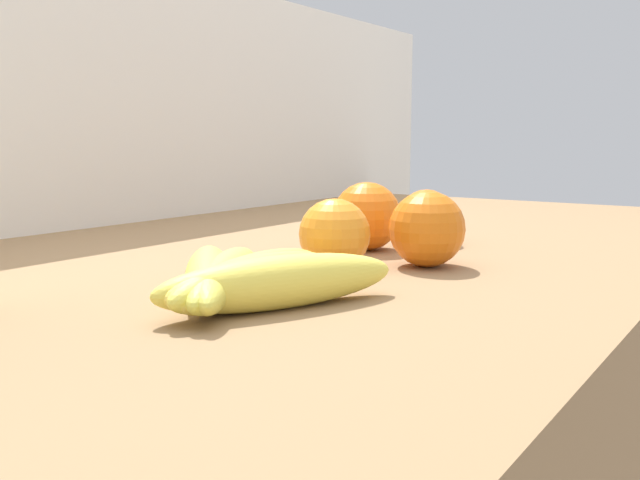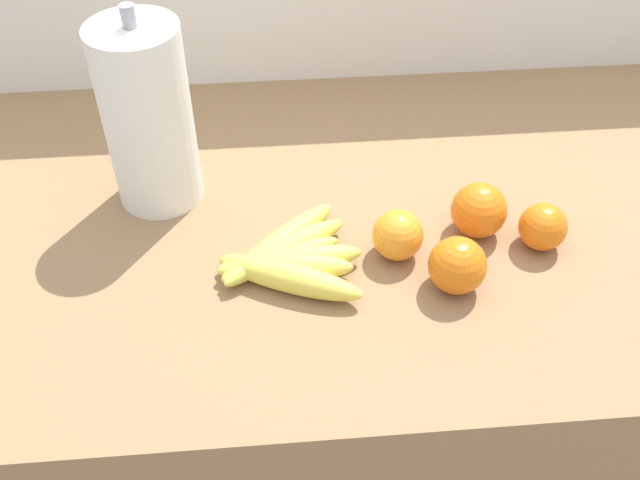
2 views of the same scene
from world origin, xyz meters
TOP-DOWN VIEW (x-y plane):
  - counter at (0.00, 0.00)m, footprint 1.85×0.76m
  - wall_back at (0.00, 0.41)m, footprint 2.25×0.06m
  - banana_bunch at (-0.10, -0.11)m, footprint 0.21×0.21m
  - orange_front at (0.13, -0.16)m, footprint 0.08×0.08m
  - orange_center at (0.06, -0.09)m, footprint 0.07×0.07m
  - orange_back_left at (0.18, -0.06)m, footprint 0.08×0.08m
  - orange_back_right at (0.27, -0.09)m, footprint 0.07×0.07m
  - paper_towel_roll at (-0.28, 0.07)m, footprint 0.13×0.13m

SIDE VIEW (x-z plane):
  - counter at x=0.00m, z-range 0.00..0.91m
  - wall_back at x=0.00m, z-range 0.00..1.30m
  - banana_bunch at x=-0.10m, z-range 0.90..0.95m
  - orange_back_right at x=0.27m, z-range 0.91..0.97m
  - orange_center at x=0.06m, z-range 0.91..0.98m
  - orange_front at x=0.13m, z-range 0.91..0.98m
  - orange_back_left at x=0.18m, z-range 0.91..0.99m
  - paper_towel_roll at x=-0.28m, z-range 0.89..1.20m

